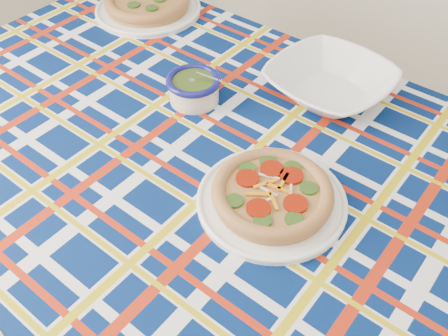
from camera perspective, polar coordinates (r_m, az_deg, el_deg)
The scene contains 6 objects.
dining_table at distance 1.21m, azimuth -1.49°, elevation -1.17°, with size 1.88×1.33×0.81m.
tablecloth at distance 1.19m, azimuth -1.51°, elevation -0.28°, with size 1.77×1.12×0.12m, color #04194C, non-canonical shape.
main_focaccia_plate at distance 1.02m, azimuth 5.54°, elevation -2.89°, with size 0.32×0.32×0.06m, color #A36F39, non-canonical shape.
pesto_bowl at distance 1.28m, azimuth -3.48°, elevation 9.27°, with size 0.14×0.14×0.08m, color #22340E, non-canonical shape.
serving_bowl at distance 1.33m, azimuth 12.00°, elevation 9.50°, with size 0.31×0.31×0.08m, color white.
second_focaccia_plate at distance 1.70m, azimuth -8.73°, elevation 18.17°, with size 0.35×0.35×0.06m, color #A36F39, non-canonical shape.
Camera 1 is at (-0.15, -0.13, 1.61)m, focal length 40.00 mm.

